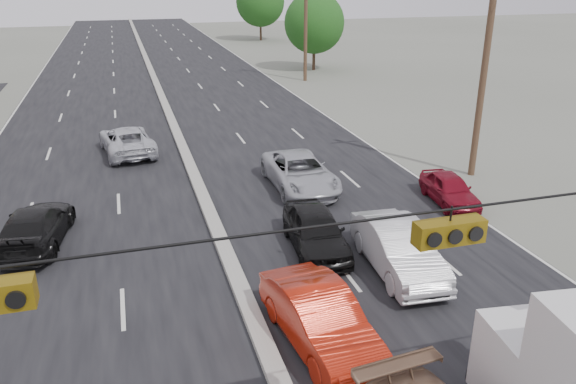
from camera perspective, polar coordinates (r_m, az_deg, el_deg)
The scene contains 14 objects.
road_surface at distance 37.46m, azimuth -11.91°, elevation 7.39°, with size 20.00×160.00×0.02m, color black.
center_median at distance 37.43m, azimuth -11.92°, elevation 7.54°, with size 0.50×160.00×0.20m, color gray.
utility_pole_right_b at distance 26.46m, azimuth 19.38°, elevation 12.15°, with size 1.60×0.30×10.00m.
utility_pole_right_c at distance 48.87m, azimuth 1.81°, elevation 17.15°, with size 1.60×0.30×10.00m.
traffic_signals at distance 8.27m, azimuth 15.48°, elevation -3.73°, with size 25.00×0.30×0.54m.
tree_right_mid at distance 54.46m, azimuth 2.70°, elevation 16.78°, with size 5.60×5.60×7.14m.
tree_right_far at distance 78.65m, azimuth -2.84°, elevation 18.72°, with size 6.40×6.40×8.16m.
red_sedan at distance 14.48m, azimuth 3.26°, elevation -12.77°, with size 1.60×4.60×1.51m, color #A51A0A.
queue_car_a at distance 18.99m, azimuth 2.83°, elevation -3.97°, with size 1.72×4.27×1.46m, color black.
queue_car_b at distance 18.02m, azimuth 11.14°, elevation -5.70°, with size 1.64×4.70×1.55m, color silver.
queue_car_c at distance 24.36m, azimuth 1.23°, elevation 1.97°, with size 2.43×5.26×1.46m, color #A9AAB0.
queue_car_e at distance 23.77m, azimuth 16.08°, elevation 0.27°, with size 1.44×3.57×1.22m, color maroon.
oncoming_near at distance 21.24m, azimuth -24.28°, elevation -3.24°, with size 1.91×4.71×1.37m, color black.
oncoming_far at distance 30.31m, azimuth -16.05°, elevation 5.05°, with size 2.34×5.08×1.41m, color silver.
Camera 1 is at (-2.76, -6.27, 8.93)m, focal length 35.00 mm.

